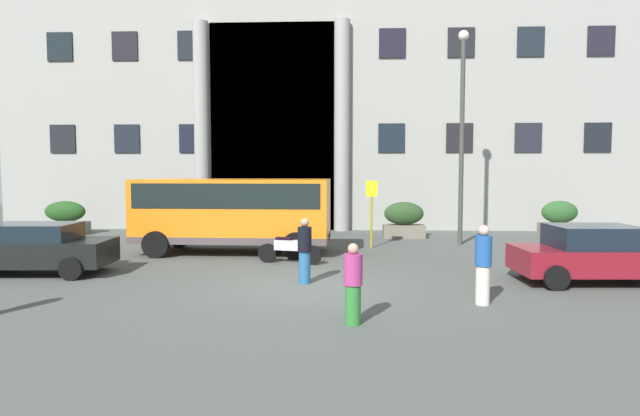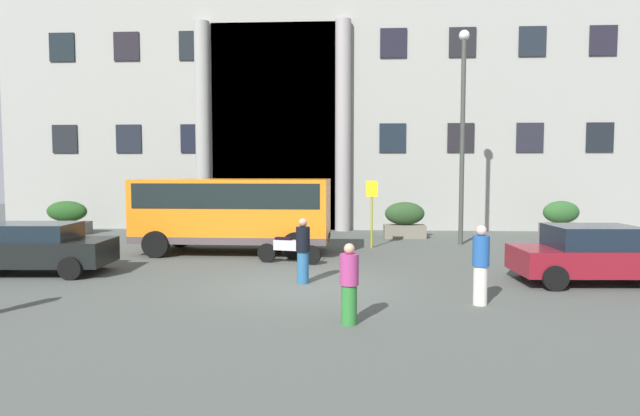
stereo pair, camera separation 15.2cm
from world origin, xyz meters
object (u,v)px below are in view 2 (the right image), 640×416
object	(u,v)px
parked_coupe_end	(592,254)
hedge_planter_west	(405,221)
pedestrian_woman_dark_dress	(349,284)
pedestrian_man_red_shirt	(481,265)
pedestrian_child_trailing	(303,251)
motorcycle_near_kerb	(288,249)
hedge_planter_far_west	(561,220)
hedge_planter_entrance_right	(258,219)
orange_minibus	(234,209)
lamppost_plaza_centre	(463,122)
hedge_planter_entrance_left	(157,221)
parked_estate_mid	(34,248)
hedge_planter_east	(67,218)
bus_stop_sign	(372,206)

from	to	relation	value
parked_coupe_end	hedge_planter_west	bearing A→B (deg)	110.34
parked_coupe_end	pedestrian_woman_dark_dress	distance (m)	7.51
pedestrian_man_red_shirt	pedestrian_child_trailing	world-z (taller)	pedestrian_man_red_shirt
motorcycle_near_kerb	pedestrian_child_trailing	size ratio (longest dim) A/B	1.22
hedge_planter_far_west	hedge_planter_entrance_right	world-z (taller)	hedge_planter_far_west
hedge_planter_entrance_right	pedestrian_man_red_shirt	xyz separation A→B (m)	(6.98, -12.50, 0.17)
orange_minibus	pedestrian_man_red_shirt	world-z (taller)	orange_minibus
hedge_planter_far_west	hedge_planter_west	xyz separation A→B (m)	(-6.74, -0.37, -0.02)
parked_coupe_end	lamppost_plaza_centre	size ratio (longest dim) A/B	0.48
hedge_planter_far_west	hedge_planter_entrance_left	xyz separation A→B (m)	(-17.76, -0.05, -0.11)
parked_estate_mid	lamppost_plaza_centre	world-z (taller)	lamppost_plaza_centre
hedge_planter_entrance_right	pedestrian_child_trailing	size ratio (longest dim) A/B	1.10
hedge_planter_east	parked_estate_mid	size ratio (longest dim) A/B	0.45
hedge_planter_east	motorcycle_near_kerb	size ratio (longest dim) A/B	0.95
hedge_planter_east	parked_coupe_end	world-z (taller)	hedge_planter_east
hedge_planter_far_west	motorcycle_near_kerb	size ratio (longest dim) A/B	0.78
orange_minibus	hedge_planter_west	world-z (taller)	orange_minibus
orange_minibus	hedge_planter_west	size ratio (longest dim) A/B	3.83
pedestrian_child_trailing	lamppost_plaza_centre	bearing A→B (deg)	120.83
bus_stop_sign	parked_coupe_end	distance (m)	8.23
hedge_planter_west	orange_minibus	bearing A→B (deg)	-144.49
pedestrian_woman_dark_dress	pedestrian_man_red_shirt	bearing A→B (deg)	15.31
bus_stop_sign	hedge_planter_far_west	distance (m)	9.03
hedge_planter_east	parked_coupe_end	size ratio (longest dim) A/B	0.49
bus_stop_sign	hedge_planter_entrance_left	xyz separation A→B (m)	(-9.47, 3.45, -0.91)
hedge_planter_east	pedestrian_woman_dark_dress	xyz separation A→B (m)	(12.90, -13.94, 0.04)
hedge_planter_east	parked_estate_mid	world-z (taller)	hedge_planter_east
parked_coupe_end	bus_stop_sign	bearing A→B (deg)	129.15
hedge_planter_entrance_right	pedestrian_man_red_shirt	size ratio (longest dim) A/B	1.07
hedge_planter_east	pedestrian_child_trailing	distance (m)	15.56
bus_stop_sign	lamppost_plaza_centre	world-z (taller)	lamppost_plaza_centre
orange_minibus	bus_stop_sign	xyz separation A→B (m)	(4.92, 1.49, -0.00)
parked_coupe_end	pedestrian_woman_dark_dress	world-z (taller)	pedestrian_woman_dark_dress
hedge_planter_far_west	lamppost_plaza_centre	world-z (taller)	lamppost_plaza_centre
hedge_planter_far_west	parked_estate_mid	world-z (taller)	hedge_planter_far_west
orange_minibus	hedge_planter_entrance_right	world-z (taller)	orange_minibus
hedge_planter_entrance_left	parked_estate_mid	xyz separation A→B (m)	(-0.29, -9.08, 0.08)
parked_coupe_end	motorcycle_near_kerb	distance (m)	8.61
hedge_planter_east	hedge_planter_entrance_right	xyz separation A→B (m)	(8.77, 0.21, -0.02)
motorcycle_near_kerb	pedestrian_child_trailing	xyz separation A→B (m)	(0.74, -2.98, 0.39)
hedge_planter_entrance_left	parked_coupe_end	world-z (taller)	parked_coupe_end
hedge_planter_far_west	pedestrian_man_red_shirt	xyz separation A→B (m)	(-6.28, -12.08, 0.11)
pedestrian_child_trailing	bus_stop_sign	bearing A→B (deg)	139.57
hedge_planter_entrance_right	pedestrian_child_trailing	bearing A→B (deg)	-74.29
hedge_planter_entrance_left	pedestrian_child_trailing	world-z (taller)	pedestrian_child_trailing
bus_stop_sign	lamppost_plaza_centre	size ratio (longest dim) A/B	0.31
hedge_planter_far_west	hedge_planter_entrance_left	size ratio (longest dim) A/B	0.77
pedestrian_man_red_shirt	pedestrian_woman_dark_dress	size ratio (longest dim) A/B	1.12
orange_minibus	hedge_planter_entrance_right	xyz separation A→B (m)	(-0.06, 5.40, -0.86)
orange_minibus	bus_stop_sign	size ratio (longest dim) A/B	2.68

